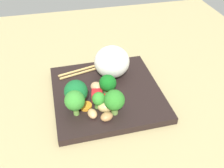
{
  "coord_description": "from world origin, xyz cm",
  "views": [
    {
      "loc": [
        46.79,
        -9.56,
        42.29
      ],
      "look_at": [
        0.29,
        1.24,
        3.77
      ],
      "focal_mm": 40.9,
      "sensor_mm": 36.0,
      "label": 1
    }
  ],
  "objects_px": {
    "broccoli_floret_0": "(99,99)",
    "chopstick_pair": "(94,67)",
    "square_plate": "(107,93)",
    "rice_mound": "(112,62)",
    "carrot_slice_1": "(113,99)"
  },
  "relations": [
    {
      "from": "broccoli_floret_0",
      "to": "rice_mound",
      "type": "bearing_deg",
      "value": 153.66
    },
    {
      "from": "carrot_slice_1",
      "to": "broccoli_floret_0",
      "type": "bearing_deg",
      "value": -62.71
    },
    {
      "from": "square_plate",
      "to": "carrot_slice_1",
      "type": "height_order",
      "value": "carrot_slice_1"
    },
    {
      "from": "rice_mound",
      "to": "broccoli_floret_0",
      "type": "distance_m",
      "value": 0.13
    },
    {
      "from": "square_plate",
      "to": "chopstick_pair",
      "type": "xyz_separation_m",
      "value": [
        -0.1,
        -0.01,
        0.01
      ]
    },
    {
      "from": "square_plate",
      "to": "rice_mound",
      "type": "bearing_deg",
      "value": 155.87
    },
    {
      "from": "square_plate",
      "to": "broccoli_floret_0",
      "type": "height_order",
      "value": "broccoli_floret_0"
    },
    {
      "from": "broccoli_floret_0",
      "to": "chopstick_pair",
      "type": "height_order",
      "value": "broccoli_floret_0"
    },
    {
      "from": "carrot_slice_1",
      "to": "chopstick_pair",
      "type": "xyz_separation_m",
      "value": [
        -0.13,
        -0.02,
        0.0
      ]
    },
    {
      "from": "rice_mound",
      "to": "carrot_slice_1",
      "type": "relative_size",
      "value": 3.23
    },
    {
      "from": "square_plate",
      "to": "carrot_slice_1",
      "type": "xyz_separation_m",
      "value": [
        0.04,
        0.01,
        0.01
      ]
    },
    {
      "from": "square_plate",
      "to": "chopstick_pair",
      "type": "distance_m",
      "value": 0.1
    },
    {
      "from": "broccoli_floret_0",
      "to": "chopstick_pair",
      "type": "xyz_separation_m",
      "value": [
        -0.15,
        0.02,
        -0.02
      ]
    },
    {
      "from": "rice_mound",
      "to": "broccoli_floret_0",
      "type": "relative_size",
      "value": 2.08
    },
    {
      "from": "rice_mound",
      "to": "broccoli_floret_0",
      "type": "height_order",
      "value": "rice_mound"
    }
  ]
}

